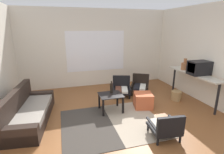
{
  "coord_description": "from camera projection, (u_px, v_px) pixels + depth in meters",
  "views": [
    {
      "loc": [
        -1.24,
        -3.17,
        2.1
      ],
      "look_at": [
        -0.05,
        0.82,
        0.9
      ],
      "focal_mm": 28.25,
      "sensor_mm": 36.0,
      "label": 1
    }
  ],
  "objects": [
    {
      "name": "far_wall_with_window",
      "position": [
        96.0,
        48.0,
        6.29
      ],
      "size": [
        5.6,
        0.13,
        2.7
      ],
      "color": "silver",
      "rests_on": "ground"
    },
    {
      "name": "side_wall_right",
      "position": [
        220.0,
        57.0,
        4.47
      ],
      "size": [
        0.12,
        6.6,
        2.7
      ],
      "primitive_type": "cube",
      "color": "silver",
      "rests_on": "ground"
    },
    {
      "name": "clay_vase",
      "position": [
        185.0,
        66.0,
        5.27
      ],
      "size": [
        0.21,
        0.21,
        0.34
      ],
      "color": "#935B38",
      "rests_on": "console_shelf"
    },
    {
      "name": "area_rug",
      "position": [
        112.0,
        123.0,
        3.97
      ],
      "size": [
        2.2,
        1.82,
        0.01
      ],
      "color": "#38332D",
      "rests_on": "ground"
    },
    {
      "name": "console_shelf",
      "position": [
        194.0,
        76.0,
        4.95
      ],
      "size": [
        0.37,
        1.84,
        0.85
      ],
      "color": "beige",
      "rests_on": "ground"
    },
    {
      "name": "ground_plane",
      "position": [
        125.0,
        126.0,
        3.84
      ],
      "size": [
        7.8,
        7.8,
        0.0
      ],
      "primitive_type": "plane",
      "color": "brown"
    },
    {
      "name": "coffee_table",
      "position": [
        111.0,
        98.0,
        4.46
      ],
      "size": [
        0.58,
        0.53,
        0.45
      ],
      "color": "black",
      "rests_on": "ground"
    },
    {
      "name": "wicker_basket",
      "position": [
        176.0,
        96.0,
        5.19
      ],
      "size": [
        0.29,
        0.29,
        0.28
      ],
      "primitive_type": "cylinder",
      "color": "#9E7A4C",
      "rests_on": "ground"
    },
    {
      "name": "armchair_by_window",
      "position": [
        121.0,
        87.0,
        5.57
      ],
      "size": [
        0.72,
        0.76,
        0.58
      ],
      "color": "black",
      "rests_on": "ground"
    },
    {
      "name": "ottoman_orange",
      "position": [
        143.0,
        100.0,
        4.71
      ],
      "size": [
        0.56,
        0.56,
        0.39
      ],
      "primitive_type": "cube",
      "rotation": [
        0.0,
        0.0,
        -0.25
      ],
      "color": "#BC5633",
      "rests_on": "ground"
    },
    {
      "name": "armchair_corner",
      "position": [
        140.0,
        85.0,
        5.75
      ],
      "size": [
        0.79,
        0.83,
        0.58
      ],
      "color": "black",
      "rests_on": "ground"
    },
    {
      "name": "couch",
      "position": [
        28.0,
        112.0,
        3.99
      ],
      "size": [
        0.95,
        2.02,
        0.74
      ],
      "color": "black",
      "rests_on": "ground"
    },
    {
      "name": "glass_bottle",
      "position": [
        111.0,
        88.0,
        4.5
      ],
      "size": [
        0.07,
        0.07,
        0.32
      ],
      "color": "black",
      "rests_on": "coffee_table"
    },
    {
      "name": "armchair_striped_foreground",
      "position": [
        166.0,
        127.0,
        3.36
      ],
      "size": [
        0.59,
        0.62,
        0.56
      ],
      "color": "black",
      "rests_on": "ground"
    },
    {
      "name": "crt_television",
      "position": [
        199.0,
        68.0,
        4.72
      ],
      "size": [
        0.54,
        0.37,
        0.37
      ],
      "color": "black",
      "rests_on": "console_shelf"
    }
  ]
}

